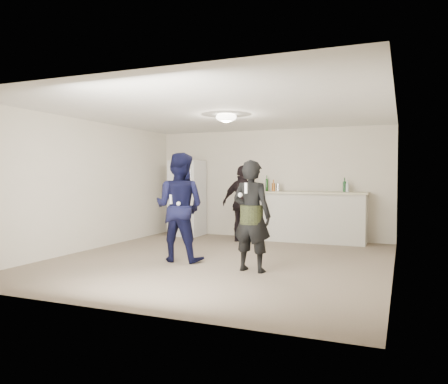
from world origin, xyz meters
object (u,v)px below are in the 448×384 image
at_px(woman, 252,216).
at_px(counter, 304,217).
at_px(man, 179,207).
at_px(shaker, 278,187).
at_px(spectator, 243,203).
at_px(fridge, 187,198).

bearing_deg(woman, counter, -83.71).
xyz_separation_m(man, woman, (1.38, -0.31, -0.08)).
relative_size(shaker, man, 0.09).
relative_size(counter, spectator, 1.56).
bearing_deg(spectator, woman, 117.00).
height_order(fridge, shaker, fridge).
bearing_deg(fridge, shaker, 3.16).
bearing_deg(man, shaker, -108.22).
xyz_separation_m(shaker, spectator, (-0.62, -0.58, -0.34)).
bearing_deg(spectator, shaker, -132.40).
height_order(fridge, spectator, fridge).
relative_size(counter, fridge, 1.44).
xyz_separation_m(fridge, man, (1.35, -2.92, 0.01)).
relative_size(fridge, shaker, 10.59).
height_order(fridge, man, man).
bearing_deg(shaker, counter, -5.00).
bearing_deg(shaker, fridge, -176.84).
height_order(counter, spectator, spectator).
xyz_separation_m(fridge, woman, (2.73, -3.22, -0.07)).
bearing_deg(spectator, counter, -152.07).
relative_size(shaker, spectator, 0.10).
height_order(woman, spectator, spectator).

